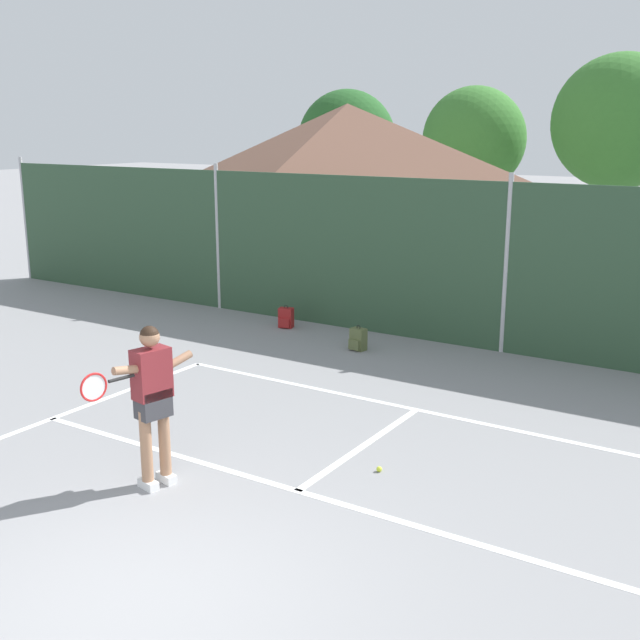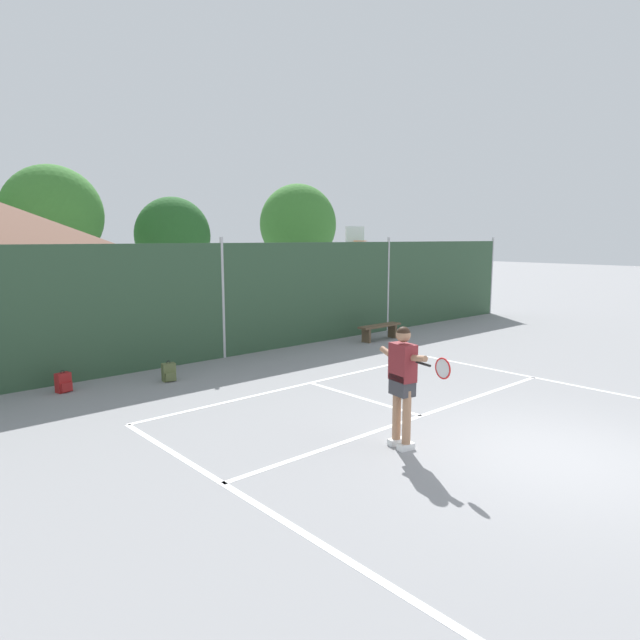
# 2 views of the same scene
# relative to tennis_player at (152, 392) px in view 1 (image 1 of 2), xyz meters

# --- Properties ---
(ground_plane) EXTENTS (120.00, 120.00, 0.00)m
(ground_plane) POSITION_rel_tennis_player_xyz_m (1.42, -1.74, -1.11)
(ground_plane) COLOR gray
(court_markings) EXTENTS (8.30, 11.10, 0.01)m
(court_markings) POSITION_rel_tennis_player_xyz_m (1.42, -1.09, -1.11)
(court_markings) COLOR white
(court_markings) RESTS_ON ground
(chainlink_fence) EXTENTS (26.09, 0.09, 3.16)m
(chainlink_fence) POSITION_rel_tennis_player_xyz_m (1.42, 7.26, 0.40)
(chainlink_fence) COLOR #2D4C33
(chainlink_fence) RESTS_ON ground
(clubhouse_building) EXTENTS (6.61, 4.92, 4.46)m
(clubhouse_building) POSITION_rel_tennis_player_xyz_m (-3.96, 10.86, 1.20)
(clubhouse_building) COLOR beige
(clubhouse_building) RESTS_ON ground
(tennis_player) EXTENTS (0.33, 1.44, 1.85)m
(tennis_player) POSITION_rel_tennis_player_xyz_m (0.00, 0.00, 0.00)
(tennis_player) COLOR silver
(tennis_player) RESTS_ON ground
(tennis_ball) EXTENTS (0.07, 0.07, 0.07)m
(tennis_ball) POSITION_rel_tennis_player_xyz_m (1.94, 1.66, -1.08)
(tennis_ball) COLOR #CCE033
(tennis_ball) RESTS_ON ground
(backpack_red) EXTENTS (0.31, 0.29, 0.46)m
(backpack_red) POSITION_rel_tennis_player_xyz_m (-2.83, 6.60, -0.92)
(backpack_red) COLOR maroon
(backpack_red) RESTS_ON ground
(backpack_olive) EXTENTS (0.30, 0.28, 0.46)m
(backpack_olive) POSITION_rel_tennis_player_xyz_m (-0.81, 5.97, -0.92)
(backpack_olive) COLOR #566038
(backpack_olive) RESTS_ON ground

